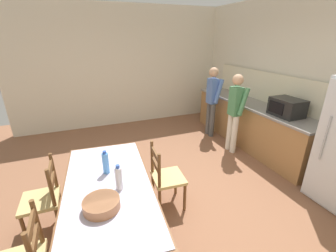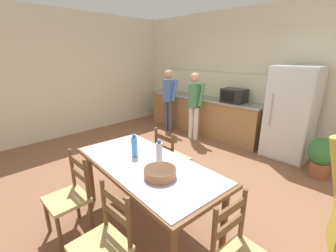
# 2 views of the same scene
# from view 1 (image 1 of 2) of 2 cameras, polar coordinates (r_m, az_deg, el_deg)

# --- Properties ---
(ground_plane) EXTENTS (8.32, 8.32, 0.00)m
(ground_plane) POSITION_cam_1_polar(r_m,az_deg,el_deg) (3.47, 0.31, -16.98)
(ground_plane) COLOR brown
(wall_back) EXTENTS (6.52, 0.12, 2.90)m
(wall_back) POSITION_cam_1_polar(r_m,az_deg,el_deg) (4.50, 34.04, 8.90)
(wall_back) COLOR beige
(wall_back) RESTS_ON ground
(wall_left) EXTENTS (0.12, 5.20, 2.90)m
(wall_left) POSITION_cam_1_polar(r_m,az_deg,el_deg) (5.90, -11.93, 14.32)
(wall_left) COLOR beige
(wall_left) RESTS_ON ground
(kitchen_counter) EXTENTS (3.10, 0.66, 0.91)m
(kitchen_counter) POSITION_cam_1_polar(r_m,az_deg,el_deg) (5.07, 19.94, 0.63)
(kitchen_counter) COLOR #9E7042
(kitchen_counter) RESTS_ON ground
(counter_splashback) EXTENTS (3.06, 0.03, 0.60)m
(counter_splashback) POSITION_cam_1_polar(r_m,az_deg,el_deg) (5.07, 23.73, 9.00)
(counter_splashback) COLOR beige
(counter_splashback) RESTS_ON kitchen_counter
(microwave) EXTENTS (0.50, 0.39, 0.30)m
(microwave) POSITION_cam_1_polar(r_m,az_deg,el_deg) (4.32, 27.95, 4.22)
(microwave) COLOR black
(microwave) RESTS_ON kitchen_counter
(dining_table) EXTENTS (1.93, 1.03, 0.77)m
(dining_table) POSITION_cam_1_polar(r_m,az_deg,el_deg) (2.48, -14.82, -15.88)
(dining_table) COLOR brown
(dining_table) RESTS_ON ground
(bottle_near_centre) EXTENTS (0.07, 0.07, 0.27)m
(bottle_near_centre) POSITION_cam_1_polar(r_m,az_deg,el_deg) (2.56, -15.55, -9.02)
(bottle_near_centre) COLOR #4C8ED6
(bottle_near_centre) RESTS_ON dining_table
(bottle_off_centre) EXTENTS (0.07, 0.07, 0.27)m
(bottle_off_centre) POSITION_cam_1_polar(r_m,az_deg,el_deg) (2.28, -12.41, -12.79)
(bottle_off_centre) COLOR silver
(bottle_off_centre) RESTS_ON dining_table
(serving_bowl) EXTENTS (0.32, 0.32, 0.09)m
(serving_bowl) POSITION_cam_1_polar(r_m,az_deg,el_deg) (2.14, -16.54, -18.40)
(serving_bowl) COLOR #9E6642
(serving_bowl) RESTS_ON dining_table
(chair_side_near_left) EXTENTS (0.42, 0.40, 0.91)m
(chair_side_near_left) POSITION_cam_1_polar(r_m,az_deg,el_deg) (3.06, -29.06, -15.84)
(chair_side_near_left) COLOR brown
(chair_side_near_left) RESTS_ON ground
(chair_side_far_left) EXTENTS (0.45, 0.43, 0.91)m
(chair_side_far_left) POSITION_cam_1_polar(r_m,az_deg,el_deg) (3.04, -0.63, -12.91)
(chair_side_far_left) COLOR brown
(chair_side_far_left) RESTS_ON ground
(person_at_sink) EXTENTS (0.39, 0.27, 1.56)m
(person_at_sink) POSITION_cam_1_polar(r_m,az_deg,el_deg) (5.15, 11.16, 6.85)
(person_at_sink) COLOR #4C4C4C
(person_at_sink) RESTS_ON ground
(person_at_counter) EXTENTS (0.39, 0.27, 1.54)m
(person_at_counter) POSITION_cam_1_polar(r_m,az_deg,el_deg) (4.49, 16.62, 3.97)
(person_at_counter) COLOR silver
(person_at_counter) RESTS_ON ground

